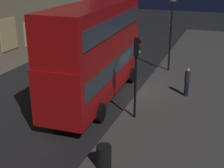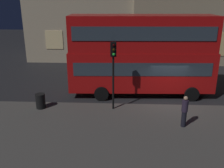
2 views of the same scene
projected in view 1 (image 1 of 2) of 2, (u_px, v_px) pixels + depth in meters
The scene contains 8 objects.
ground_plane at pixel (131, 91), 19.96m from camera, with size 80.00×80.00×0.00m, color #232326.
sidewalk_slab at pixel (198, 100), 18.56m from camera, with size 44.00×7.37×0.12m, color #4C4944.
double_decker_bus at pixel (96, 48), 17.78m from camera, with size 10.25×3.11×5.65m.
traffic_light_near_kerb at pixel (136, 62), 15.20m from camera, with size 0.37×0.39×4.20m.
traffic_light_far_side at pixel (112, 21), 27.98m from camera, with size 0.35×0.38×4.06m.
street_lamp at pixel (172, 15), 22.14m from camera, with size 0.53×0.53×5.57m.
pedestrian at pixel (187, 82), 18.67m from camera, with size 0.33×0.33×1.75m.
litter_bin at pixel (104, 157), 12.06m from camera, with size 0.59×0.59×0.94m, color black.
Camera 1 is at (-17.75, -5.34, 7.51)m, focal length 49.86 mm.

